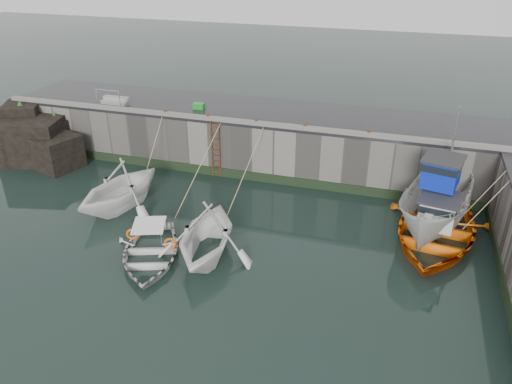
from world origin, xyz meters
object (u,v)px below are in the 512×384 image
(bollard_e, at_px, (369,133))
(boat_far_orange, at_px, (435,230))
(bollard_c, at_px, (256,122))
(bollard_a, at_px, (166,112))
(ladder, at_px, (216,150))
(boat_far_white, at_px, (437,205))
(boat_near_blue, at_px, (150,258))
(fish_crate, at_px, (199,106))
(boat_near_blacktrim, at_px, (207,255))
(bollard_b, at_px, (208,117))
(boat_near_white, at_px, (122,206))
(bollard_d, at_px, (305,127))

(bollard_e, bearing_deg, boat_far_orange, -46.00)
(bollard_c, bearing_deg, bollard_a, 180.00)
(ladder, distance_m, boat_far_white, 11.71)
(bollard_a, distance_m, bollard_c, 5.20)
(boat_near_blue, distance_m, bollard_a, 9.67)
(boat_near_blue, xyz_separation_m, bollard_e, (7.85, 8.52, 3.30))
(ladder, xyz_separation_m, fish_crate, (-1.66, 1.85, 1.73))
(boat_near_blacktrim, bearing_deg, bollard_a, 117.78)
(boat_near_blacktrim, distance_m, bollard_e, 10.04)
(boat_near_blacktrim, relative_size, bollard_b, 17.82)
(boat_near_white, bearing_deg, bollard_a, 101.19)
(boat_near_blue, xyz_separation_m, fish_crate, (-1.81, 10.04, 3.32))
(bollard_e, bearing_deg, boat_far_white, -36.26)
(boat_near_blue, relative_size, boat_far_white, 0.63)
(fish_crate, bearing_deg, boat_near_white, -105.79)
(ladder, xyz_separation_m, boat_near_white, (-3.28, -4.60, -1.59))
(boat_near_white, height_order, bollard_a, bollard_a)
(boat_near_white, distance_m, bollard_a, 5.94)
(fish_crate, distance_m, bollard_c, 4.15)
(bollard_a, bearing_deg, fish_crate, 48.55)
(bollard_b, bearing_deg, boat_far_white, -12.06)
(boat_far_orange, height_order, bollard_e, boat_far_orange)
(bollard_a, xyz_separation_m, bollard_c, (5.20, 0.00, 0.00))
(boat_near_white, distance_m, boat_near_blue, 4.97)
(boat_near_white, height_order, bollard_b, bollard_b)
(boat_near_blue, relative_size, boat_far_orange, 0.63)
(boat_near_white, xyz_separation_m, bollard_e, (11.28, 4.93, 3.30))
(boat_near_white, bearing_deg, bollard_e, 38.04)
(boat_near_blue, relative_size, bollard_d, 17.25)
(boat_near_blacktrim, xyz_separation_m, boat_far_orange, (9.14, 4.00, 0.47))
(boat_near_blacktrim, xyz_separation_m, bollard_b, (-2.85, 7.62, 3.30))
(boat_far_orange, xyz_separation_m, bollard_c, (-9.29, 3.62, 2.83))
(boat_near_white, height_order, fish_crate, fish_crate)
(boat_near_white, height_order, bollard_d, bollard_d)
(ladder, bearing_deg, boat_near_blacktrim, -72.11)
(boat_far_orange, xyz_separation_m, bollard_a, (-14.49, 3.62, 2.83))
(bollard_c, relative_size, bollard_d, 1.00)
(fish_crate, height_order, bollard_b, fish_crate)
(bollard_a, distance_m, bollard_d, 7.80)
(bollard_a, bearing_deg, bollard_e, 0.00)
(boat_near_blacktrim, distance_m, boat_far_orange, 9.99)
(ladder, relative_size, fish_crate, 5.17)
(ladder, bearing_deg, boat_far_white, -10.96)
(boat_near_blue, bearing_deg, boat_far_orange, 3.76)
(boat_far_white, xyz_separation_m, bollard_a, (-14.49, 2.56, 2.14))
(fish_crate, height_order, bollard_c, fish_crate)
(boat_near_white, xyz_separation_m, bollard_b, (2.78, 4.93, 3.30))
(boat_near_white, relative_size, boat_near_blue, 1.07)
(boat_near_white, bearing_deg, bollard_b, 75.03)
(ladder, height_order, bollard_c, bollard_c)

